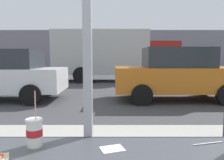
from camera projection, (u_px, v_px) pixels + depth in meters
ground_plane at (109, 91)px, 9.36m from camera, size 60.00×60.00×0.00m
sidewalk_strip at (102, 160)px, 2.99m from camera, size 16.00×2.80×0.10m
building_facade_far at (111, 51)px, 22.67m from camera, size 28.00×1.20×4.13m
soda_cup_right at (35, 132)px, 1.19m from camera, size 0.09×0.09×0.31m
loose_straw at (209, 144)px, 1.22m from camera, size 0.19×0.06×0.01m
napkin_wrapper at (113, 149)px, 1.15m from camera, size 0.14×0.12×0.00m
parked_car_white at (4, 74)px, 7.39m from camera, size 4.15×1.91×1.70m
parked_car_orange at (177, 74)px, 7.36m from camera, size 4.11×1.92×1.76m
box_truck at (114, 54)px, 13.19m from camera, size 7.26×2.44×2.98m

